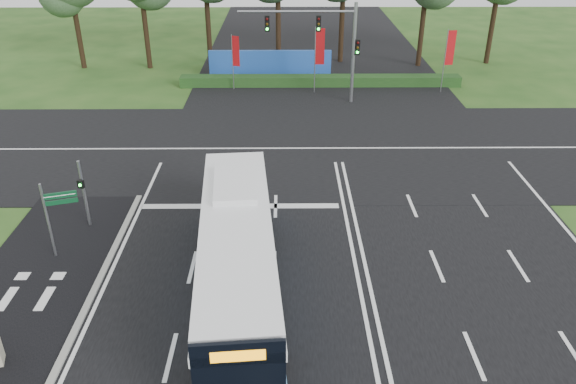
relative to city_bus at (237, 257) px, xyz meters
The scene contains 14 objects.
ground 5.23m from the city_bus, 21.46° to the left, with size 120.00×120.00×0.00m, color #224918.
road_main 5.22m from the city_bus, 21.46° to the left, with size 20.00×120.00×0.04m, color black.
road_cross 14.65m from the city_bus, 71.64° to the left, with size 120.00×14.00×0.05m, color black.
bike_path 8.20m from the city_bus, behind, with size 5.00×18.00×0.06m, color black.
kerb_strip 5.90m from the city_bus, 167.74° to the right, with size 0.25×18.00×0.12m, color gray.
city_bus is the anchor object (origin of this frame).
pedestrian_signal 8.77m from the city_bus, 144.66° to the left, with size 0.30×0.41×3.24m.
street_sign 8.01m from the city_bus, 160.03° to the left, with size 1.28×0.45×3.40m.
banner_flag_left 25.42m from the city_bus, 94.43° to the left, with size 0.59×0.27×4.21m.
banner_flag_mid 24.96m from the city_bus, 80.12° to the left, with size 0.73×0.08×4.93m.
banner_flag_right 28.30m from the city_bus, 60.47° to the left, with size 0.70×0.15×4.76m.
traffic_light_gantry 22.99m from the city_bus, 77.88° to the left, with size 8.41×0.28×7.00m.
hedge 26.73m from the city_bus, 80.12° to the left, with size 22.00×1.20×0.80m, color #183C16.
blue_hoarding 28.81m from the city_bus, 88.84° to the left, with size 10.00×0.30×2.20m, color #2050AE.
Camera 1 is at (-2.88, -18.63, 13.32)m, focal length 35.00 mm.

